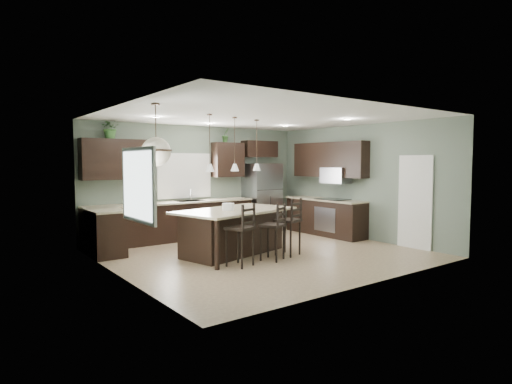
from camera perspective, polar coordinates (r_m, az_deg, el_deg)
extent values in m
plane|color=#9E8466|center=(8.94, 1.03, -8.19)|extent=(6.00, 6.00, 0.00)
cube|color=white|center=(9.94, 20.45, -1.26)|extent=(0.04, 0.82, 2.04)
cube|color=white|center=(10.85, -9.53, 2.16)|extent=(1.35, 0.02, 1.00)
cube|color=white|center=(6.56, -15.54, 0.90)|extent=(0.02, 1.10, 1.00)
cube|color=black|center=(9.12, -19.43, -5.29)|extent=(0.60, 0.90, 0.90)
cube|color=beige|center=(9.07, -19.38, -2.35)|extent=(0.66, 0.96, 0.04)
cube|color=black|center=(10.49, -10.95, -3.95)|extent=(4.20, 0.60, 0.90)
cube|color=beige|center=(10.41, -10.93, -1.40)|extent=(4.20, 0.66, 0.04)
cube|color=gray|center=(10.61, -8.74, -1.20)|extent=(0.70, 0.45, 0.01)
cylinder|color=silver|center=(10.58, -8.68, -0.43)|extent=(0.02, 0.02, 0.28)
cube|color=black|center=(10.02, -18.12, 4.16)|extent=(1.55, 0.34, 0.90)
cube|color=black|center=(11.31, -3.76, 4.31)|extent=(0.85, 0.34, 0.90)
cube|color=black|center=(11.92, 0.49, 5.74)|extent=(1.05, 0.34, 0.45)
cube|color=black|center=(11.29, 9.20, -3.37)|extent=(0.60, 2.35, 0.90)
cube|color=beige|center=(11.22, 9.16, -1.00)|extent=(0.66, 2.35, 0.04)
cube|color=black|center=(11.03, 10.18, -0.96)|extent=(0.58, 0.75, 0.02)
cube|color=gray|center=(10.88, 9.12, -3.64)|extent=(0.01, 0.72, 0.60)
cube|color=black|center=(11.29, 9.75, 4.26)|extent=(0.34, 2.35, 0.90)
cube|color=gray|center=(11.07, 10.58, 2.18)|extent=(0.40, 0.75, 0.40)
cube|color=#9C9CA4|center=(11.76, 0.79, -0.69)|extent=(0.90, 0.74, 1.85)
cube|color=black|center=(8.80, -2.82, -5.32)|extent=(2.69, 1.92, 0.92)
cylinder|color=white|center=(8.58, -3.73, -1.98)|extent=(0.24, 0.24, 0.14)
cube|color=black|center=(7.77, -2.17, -5.74)|extent=(0.54, 0.54, 1.15)
cube|color=black|center=(8.24, 2.18, -5.30)|extent=(0.55, 0.55, 1.11)
cube|color=black|center=(8.69, 4.26, -4.63)|extent=(0.54, 0.54, 1.17)
imported|color=#2A5023|center=(9.98, -18.86, 8.11)|extent=(0.52, 0.48, 0.48)
imported|color=#2F5726|center=(11.26, -4.07, 7.58)|extent=(0.26, 0.23, 0.39)
plane|color=slate|center=(11.05, -7.71, 1.44)|extent=(6.00, 0.00, 6.00)
plane|color=slate|center=(6.79, 15.37, -0.26)|extent=(6.00, 0.00, 6.00)
plane|color=slate|center=(7.32, -17.89, -0.01)|extent=(0.00, 5.50, 5.50)
plane|color=slate|center=(10.85, 13.68, 1.31)|extent=(0.00, 5.50, 5.50)
plane|color=white|center=(8.79, 1.05, 9.96)|extent=(6.00, 6.00, 0.00)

